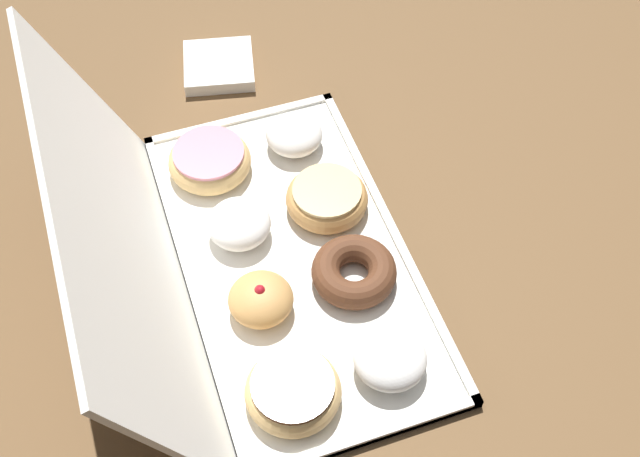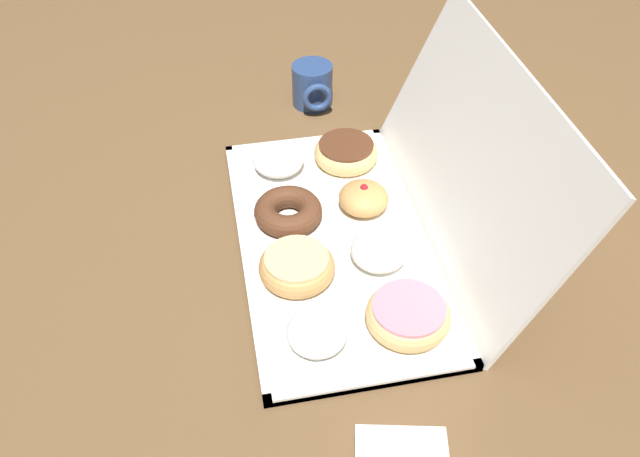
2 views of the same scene
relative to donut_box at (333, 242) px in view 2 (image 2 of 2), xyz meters
name	(u,v)px [view 2 (image 2 of 2)]	position (x,y,z in m)	size (l,w,h in m)	color
ground_plane	(333,244)	(0.00, 0.00, -0.01)	(3.00, 3.00, 0.00)	brown
donut_box	(333,242)	(0.00, 0.00, 0.00)	(0.55, 0.30, 0.01)	white
box_lid_open	(470,157)	(0.00, 0.21, 0.14)	(0.55, 0.31, 0.01)	white
powdered_filled_donut_0	(278,160)	(-0.19, -0.06, 0.03)	(0.09, 0.09, 0.05)	white
chocolate_cake_ring_donut_1	(288,211)	(-0.06, -0.06, 0.02)	(0.11, 0.11, 0.04)	#59331E
glazed_ring_donut_2	(297,266)	(0.07, -0.07, 0.03)	(0.11, 0.11, 0.04)	tan
powdered_filled_donut_3	(317,332)	(0.19, -0.06, 0.03)	(0.08, 0.08, 0.04)	white
chocolate_frosted_donut_4	(346,152)	(-0.19, 0.06, 0.03)	(0.12, 0.12, 0.04)	#E5B770
jelly_filled_donut_5	(364,198)	(-0.06, 0.06, 0.03)	(0.08, 0.08, 0.05)	tan
powdered_filled_donut_6	(379,251)	(0.06, 0.06, 0.03)	(0.09, 0.09, 0.05)	white
pink_frosted_donut_7	(408,315)	(0.19, 0.07, 0.03)	(0.12, 0.12, 0.04)	#E5B770
coffee_mug	(313,85)	(-0.41, 0.04, 0.04)	(0.10, 0.08, 0.09)	navy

